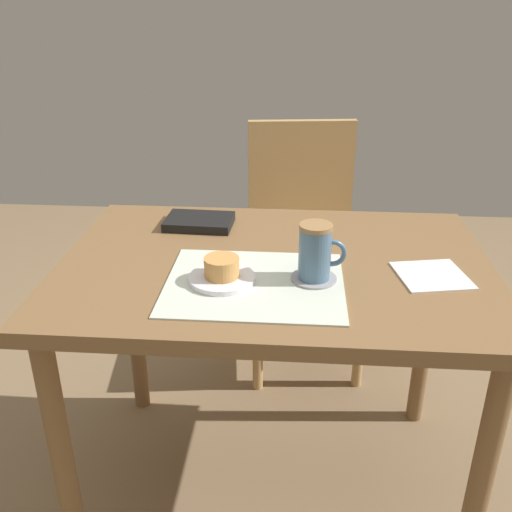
% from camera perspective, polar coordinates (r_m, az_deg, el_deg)
% --- Properties ---
extents(ground_plane, '(4.40, 4.40, 0.02)m').
position_cam_1_polar(ground_plane, '(1.79, 1.54, -21.53)').
color(ground_plane, '#846B4C').
extents(dining_table, '(1.02, 0.71, 0.70)m').
position_cam_1_polar(dining_table, '(1.40, 1.83, -3.79)').
color(dining_table, brown).
rests_on(dining_table, ground_plane).
extents(wooden_chair, '(0.47, 0.47, 0.87)m').
position_cam_1_polar(wooden_chair, '(2.08, 4.72, 1.99)').
color(wooden_chair, tan).
rests_on(wooden_chair, ground_plane).
extents(placemat, '(0.39, 0.33, 0.00)m').
position_cam_1_polar(placemat, '(1.25, -0.14, -2.76)').
color(placemat, silver).
rests_on(placemat, dining_table).
extents(pastry_plate, '(0.15, 0.15, 0.01)m').
position_cam_1_polar(pastry_plate, '(1.26, -3.42, -2.26)').
color(pastry_plate, white).
rests_on(pastry_plate, placemat).
extents(pastry, '(0.08, 0.08, 0.04)m').
position_cam_1_polar(pastry, '(1.25, -3.45, -1.11)').
color(pastry, tan).
rests_on(pastry, pastry_plate).
extents(coffee_coaster, '(0.10, 0.10, 0.00)m').
position_cam_1_polar(coffee_coaster, '(1.27, 5.78, -2.23)').
color(coffee_coaster, '#99999E').
rests_on(coffee_coaster, placemat).
extents(coffee_mug, '(0.11, 0.07, 0.13)m').
position_cam_1_polar(coffee_mug, '(1.24, 6.02, 0.45)').
color(coffee_mug, slate).
rests_on(coffee_mug, coffee_coaster).
extents(paper_napkin, '(0.18, 0.18, 0.00)m').
position_cam_1_polar(paper_napkin, '(1.35, 17.17, -1.87)').
color(paper_napkin, white).
rests_on(paper_napkin, dining_table).
extents(small_book, '(0.19, 0.13, 0.02)m').
position_cam_1_polar(small_book, '(1.57, -5.69, 3.42)').
color(small_book, black).
rests_on(small_book, dining_table).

